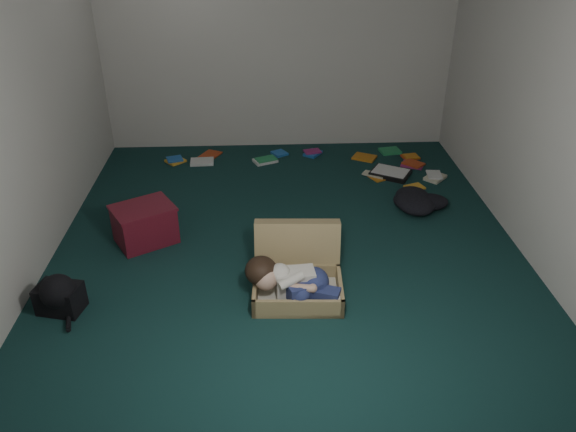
{
  "coord_description": "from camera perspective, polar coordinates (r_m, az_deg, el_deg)",
  "views": [
    {
      "loc": [
        -0.19,
        -4.19,
        2.65
      ],
      "look_at": [
        0.0,
        -0.15,
        0.35
      ],
      "focal_mm": 35.0,
      "sensor_mm": 36.0,
      "label": 1
    }
  ],
  "objects": [
    {
      "name": "wall_left",
      "position": [
        4.75,
        -25.38,
        10.33
      ],
      "size": [
        0.0,
        4.5,
        4.5
      ],
      "primitive_type": "plane",
      "rotation": [
        1.57,
        0.0,
        1.57
      ],
      "color": "silver",
      "rests_on": "ground"
    },
    {
      "name": "clothing_pile",
      "position": [
        5.61,
        12.9,
        1.51
      ],
      "size": [
        0.55,
        0.49,
        0.15
      ],
      "primitive_type": null,
      "rotation": [
        0.0,
        0.0,
        0.24
      ],
      "color": "black",
      "rests_on": "floor"
    },
    {
      "name": "book_scatter",
      "position": [
        6.46,
        3.81,
        5.44
      ],
      "size": [
        3.06,
        1.21,
        0.02
      ],
      "color": "gold",
      "rests_on": "floor"
    },
    {
      "name": "backpack",
      "position": [
        4.45,
        -22.18,
        -7.64
      ],
      "size": [
        0.45,
        0.39,
        0.23
      ],
      "primitive_type": null,
      "rotation": [
        0.0,
        0.0,
        -0.24
      ],
      "color": "black",
      "rests_on": "floor"
    },
    {
      "name": "wall_front",
      "position": [
        2.37,
        2.45,
        -5.12
      ],
      "size": [
        4.5,
        0.0,
        4.5
      ],
      "primitive_type": "plane",
      "rotation": [
        -1.57,
        0.0,
        0.0
      ],
      "color": "silver",
      "rests_on": "ground"
    },
    {
      "name": "suitcase",
      "position": [
        4.32,
        0.97,
        -5.73
      ],
      "size": [
        0.7,
        0.68,
        0.49
      ],
      "rotation": [
        0.0,
        0.0,
        -0.05
      ],
      "color": "#A28A59",
      "rests_on": "floor"
    },
    {
      "name": "maroon_bin",
      "position": [
        5.04,
        -14.36,
        -0.81
      ],
      "size": [
        0.63,
        0.59,
        0.34
      ],
      "rotation": [
        0.0,
        0.0,
        0.53
      ],
      "color": "maroon",
      "rests_on": "floor"
    },
    {
      "name": "wall_back",
      "position": [
        6.58,
        -1.06,
        17.8
      ],
      "size": [
        4.5,
        0.0,
        4.5
      ],
      "primitive_type": "plane",
      "rotation": [
        1.57,
        0.0,
        0.0
      ],
      "color": "silver",
      "rests_on": "ground"
    },
    {
      "name": "wall_right",
      "position": [
        4.92,
        24.37,
        11.11
      ],
      "size": [
        0.0,
        4.5,
        4.5
      ],
      "primitive_type": "plane",
      "rotation": [
        1.57,
        0.0,
        -1.57
      ],
      "color": "silver",
      "rests_on": "ground"
    },
    {
      "name": "person",
      "position": [
        4.16,
        0.37,
        -6.6
      ],
      "size": [
        0.72,
        0.37,
        0.3
      ],
      "rotation": [
        0.0,
        0.0,
        -0.05
      ],
      "color": "silver",
      "rests_on": "suitcase"
    },
    {
      "name": "floor",
      "position": [
        4.96,
        -0.08,
        -2.66
      ],
      "size": [
        4.5,
        4.5,
        0.0
      ],
      "primitive_type": "plane",
      "color": "#0F2D2B",
      "rests_on": "ground"
    },
    {
      "name": "paper_tray",
      "position": [
        6.25,
        10.36,
        4.31
      ],
      "size": [
        0.5,
        0.46,
        0.06
      ],
      "rotation": [
        0.0,
        0.0,
        -0.52
      ],
      "color": "black",
      "rests_on": "floor"
    }
  ]
}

